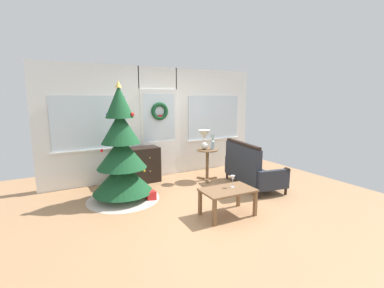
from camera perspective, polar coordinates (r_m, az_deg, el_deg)
The scene contains 11 objects.
ground_plane at distance 4.91m, azimuth 2.67°, elevation -12.60°, with size 6.76×6.76×0.00m, color #AD7F56.
back_wall_with_door at distance 6.43m, azimuth -7.05°, elevation 4.51°, with size 5.20×0.19×2.55m.
christmas_tree at distance 5.09m, azimuth -14.56°, elevation -3.02°, with size 1.33×1.33×2.16m.
dresser_cabinet at distance 6.11m, azimuth -11.15°, elevation -4.41°, with size 0.91×0.46×0.78m.
settee_sofa at distance 5.86m, azimuth 12.06°, elevation -5.19°, with size 0.93×1.55×0.96m.
side_table at distance 6.15m, azimuth 3.23°, elevation -3.05°, with size 0.50×0.48×0.71m.
table_lamp at distance 6.06m, azimuth 2.60°, elevation 1.50°, with size 0.28×0.28×0.44m.
flower_vase at distance 6.09m, azimuth 4.36°, elevation -0.08°, with size 0.11×0.10×0.35m.
coffee_table at distance 4.41m, azimuth 7.52°, elevation -10.21°, with size 0.86×0.55×0.44m.
wine_glass at distance 4.46m, azimuth 8.54°, elevation -7.22°, with size 0.08×0.08×0.20m.
gift_box at distance 5.14m, azimuth -8.66°, elevation -10.67°, with size 0.17×0.15×0.17m, color red.
Camera 1 is at (-2.40, -3.86, 1.88)m, focal length 25.36 mm.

